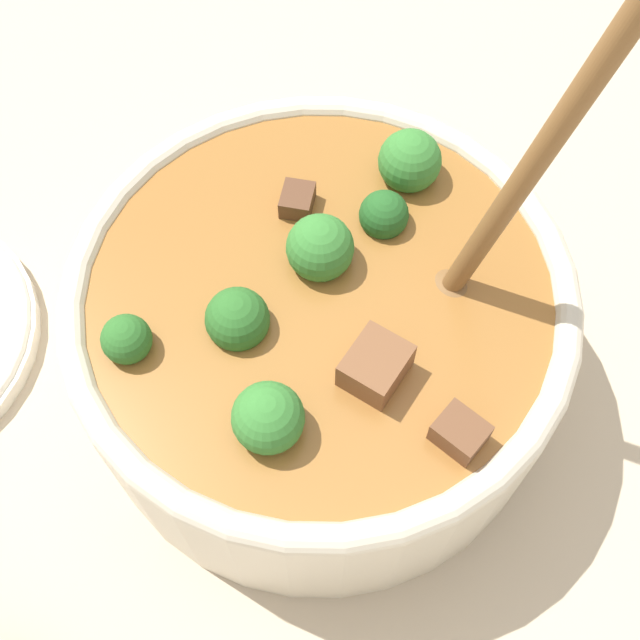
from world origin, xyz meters
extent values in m
plane|color=#C6B293|center=(0.00, 0.00, 0.00)|extent=(4.00, 4.00, 0.00)
cylinder|color=beige|center=(0.00, 0.00, 0.05)|extent=(0.29, 0.29, 0.10)
torus|color=beige|center=(0.00, 0.00, 0.10)|extent=(0.29, 0.29, 0.02)
cylinder|color=#9E662D|center=(0.00, 0.00, 0.07)|extent=(0.26, 0.26, 0.07)
sphere|color=#387F33|center=(0.02, -0.01, 0.12)|extent=(0.04, 0.04, 0.04)
cylinder|color=#6B9956|center=(0.02, -0.01, 0.09)|extent=(0.01, 0.01, 0.02)
sphere|color=#235B23|center=(0.01, -0.06, 0.11)|extent=(0.03, 0.03, 0.03)
cylinder|color=#6B9956|center=(0.01, -0.06, 0.09)|extent=(0.01, 0.01, 0.01)
sphere|color=#2D6B28|center=(0.03, 0.10, 0.12)|extent=(0.03, 0.03, 0.03)
cylinder|color=#6B9956|center=(0.03, 0.10, 0.10)|extent=(0.01, 0.01, 0.01)
sphere|color=#387F33|center=(-0.05, 0.07, 0.12)|extent=(0.04, 0.04, 0.04)
cylinder|color=#6B9956|center=(-0.05, 0.07, 0.09)|extent=(0.01, 0.01, 0.02)
sphere|color=#2D6B28|center=(0.01, 0.05, 0.11)|extent=(0.03, 0.03, 0.03)
cylinder|color=#6B9956|center=(0.01, 0.05, 0.09)|extent=(0.01, 0.01, 0.02)
sphere|color=#387F33|center=(0.03, -0.09, 0.12)|extent=(0.04, 0.04, 0.04)
cylinder|color=#6B9956|center=(0.03, -0.09, 0.09)|extent=(0.01, 0.01, 0.02)
cube|color=brown|center=(0.05, -0.03, 0.11)|extent=(0.03, 0.03, 0.02)
cube|color=brown|center=(-0.11, 0.00, 0.11)|extent=(0.03, 0.02, 0.02)
cube|color=brown|center=(-0.06, 0.01, 0.11)|extent=(0.04, 0.04, 0.02)
ellipsoid|color=brown|center=(-0.04, -0.06, 0.10)|extent=(0.04, 0.03, 0.01)
cylinder|color=brown|center=(-0.06, -0.08, 0.22)|extent=(0.05, 0.06, 0.23)
camera|label=1|loc=(-0.18, 0.14, 0.48)|focal=45.00mm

